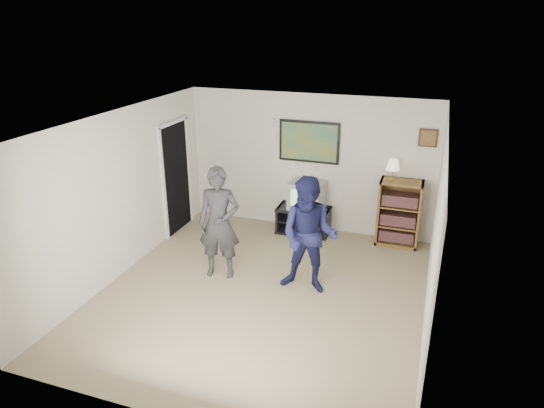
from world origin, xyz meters
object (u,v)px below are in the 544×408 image
Objects in this scene: media_stand at (304,220)px; person_tall at (219,223)px; bookshelf at (399,213)px; person_short at (309,236)px; crt_television at (307,195)px.

media_stand is 2.17m from person_tall.
bookshelf is 0.68× the size of person_short.
bookshelf is (1.63, 0.05, -0.15)m from crt_television.
crt_television is 1.99m from person_short.
media_stand is 2.09m from person_short.
bookshelf is (1.67, 0.05, 0.34)m from media_stand.
media_stand is 1.71m from bookshelf.
person_tall reaches higher than person_short.
bookshelf is 0.68× the size of person_tall.
person_tall is (-0.84, -1.92, 0.13)m from crt_television.
crt_television is at bearing 54.16° from person_tall.
media_stand is 0.56× the size of person_short.
person_short is at bearing -73.40° from media_stand.
media_stand is at bearing 107.55° from person_short.
crt_television is 0.34× the size of person_short.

